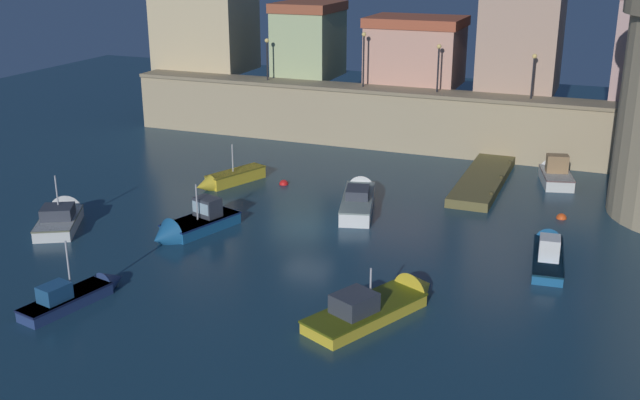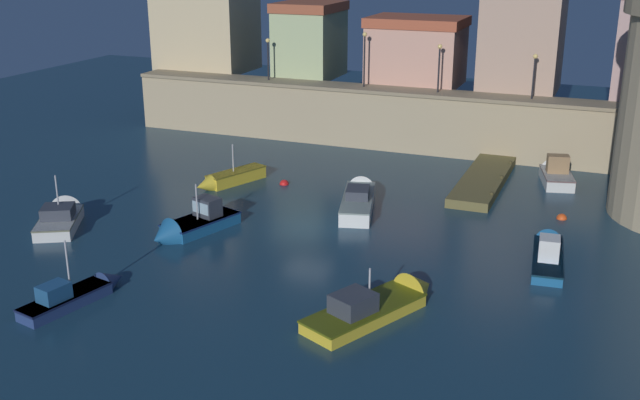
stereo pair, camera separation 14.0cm
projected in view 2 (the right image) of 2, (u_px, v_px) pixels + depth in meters
ground_plane at (308, 228)px, 40.32m from camera, size 97.88×97.88×0.00m
quay_wall at (402, 119)px, 54.96m from camera, size 42.37×2.62×4.33m
old_town_backdrop at (379, 32)px, 57.51m from camera, size 40.79×5.78×8.63m
pier_dock at (484, 180)px, 47.44m from camera, size 2.44×10.44×0.70m
quay_lamp_0 at (268, 52)px, 57.32m from camera, size 0.32×0.32×3.11m
quay_lamp_1 at (365, 51)px, 54.48m from camera, size 0.32×0.32×3.89m
quay_lamp_2 at (439, 60)px, 52.66m from camera, size 0.32×0.32×3.31m
quay_lamp_3 at (534, 69)px, 50.46m from camera, size 0.32×0.32×2.99m
moored_boat_0 at (62, 216)px, 40.93m from camera, size 4.03×5.32×3.40m
moored_boat_1 at (383, 302)px, 31.25m from camera, size 4.56×6.95×2.76m
moored_boat_2 at (229, 178)px, 47.35m from camera, size 2.90×5.19×2.63m
moored_boat_3 at (555, 173)px, 48.08m from camera, size 2.68×4.86×2.25m
moored_boat_4 at (189, 226)px, 39.46m from camera, size 3.28×5.48×3.09m
moored_boat_5 at (78, 293)px, 32.09m from camera, size 2.24×5.19×3.15m
moored_boat_6 at (359, 197)px, 43.62m from camera, size 3.36×7.15×1.72m
moored_boat_7 at (548, 250)px, 36.54m from camera, size 1.95×6.48×1.94m
mooring_buoy_0 at (562, 219)px, 41.71m from camera, size 0.56×0.56×0.56m
mooring_buoy_1 at (284, 184)px, 47.56m from camera, size 0.58×0.58×0.58m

